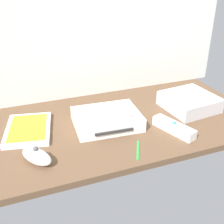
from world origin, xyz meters
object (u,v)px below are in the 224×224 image
object	(u,v)px
mini_computer	(189,101)
game_case	(28,129)
remote_wand	(174,128)
stylus_pen	(138,150)
remote_nunchuk	(37,156)
remote_classic_pad	(106,112)
game_console	(107,119)

from	to	relation	value
mini_computer	game_case	distance (cm)	56.84
remote_wand	stylus_pen	distance (cm)	15.80
remote_nunchuk	stylus_pen	xyz separation A→B (cm)	(27.53, -4.60, -1.69)
game_case	remote_classic_pad	distance (cm)	25.22
mini_computer	remote_wand	world-z (taller)	mini_computer
game_console	remote_classic_pad	bearing A→B (deg)	-114.46
game_console	remote_classic_pad	world-z (taller)	remote_classic_pad
game_console	remote_nunchuk	distance (cm)	26.99
game_console	remote_nunchuk	world-z (taller)	remote_nunchuk
remote_wand	game_console	bearing A→B (deg)	128.45
mini_computer	remote_wand	distance (cm)	18.61
game_console	remote_classic_pad	distance (cm)	3.43
game_console	remote_classic_pad	size ratio (longest dim) A/B	1.39
remote_nunchuk	game_console	bearing A→B (deg)	-8.43
game_console	game_case	world-z (taller)	game_console
game_console	stylus_pen	size ratio (longest dim) A/B	2.45
mini_computer	remote_classic_pad	bearing A→B (deg)	-176.36
game_case	remote_nunchuk	distance (cm)	17.16
game_case	remote_classic_pad	size ratio (longest dim) A/B	1.35
remote_wand	remote_classic_pad	size ratio (longest dim) A/B	0.96
remote_wand	mini_computer	bearing A→B (deg)	22.30
game_case	remote_nunchuk	xyz separation A→B (cm)	(0.47, -17.11, 1.28)
remote_nunchuk	stylus_pen	world-z (taller)	remote_nunchuk
stylus_pen	game_case	bearing A→B (deg)	142.22
mini_computer	remote_nunchuk	distance (cm)	57.71
game_case	remote_wand	world-z (taller)	remote_wand
remote_classic_pad	stylus_pen	world-z (taller)	remote_classic_pad
mini_computer	remote_classic_pad	size ratio (longest dim) A/B	1.18
game_case	remote_nunchuk	world-z (taller)	remote_nunchuk
game_console	mini_computer	world-z (taller)	mini_computer
remote_wand	stylus_pen	xyz separation A→B (cm)	(-14.83, -5.31, -1.16)
remote_nunchuk	stylus_pen	bearing A→B (deg)	-44.53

